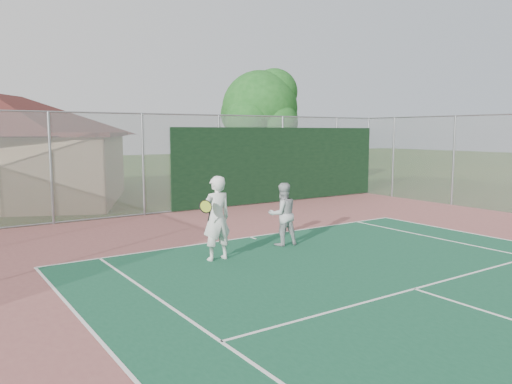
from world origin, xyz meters
TOP-DOWN VIEW (x-y plane):
  - back_fence at (2.11, 16.98)m, footprint 20.08×0.11m
  - side_fence_right at (10.00, 12.50)m, footprint 0.08×9.00m
  - tree at (6.01, 19.94)m, footprint 4.16×3.94m
  - player_white_front at (-1.96, 10.28)m, footprint 0.95×0.68m
  - player_grey_back at (0.16, 10.62)m, footprint 0.87×0.73m

SIDE VIEW (x-z plane):
  - player_grey_back at x=0.16m, z-range 0.00..1.59m
  - player_white_front at x=-1.96m, z-range 0.00..1.91m
  - back_fence at x=2.11m, z-range -0.09..3.43m
  - side_fence_right at x=10.00m, z-range 0.00..3.50m
  - tree at x=6.01m, z-range 0.91..6.72m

